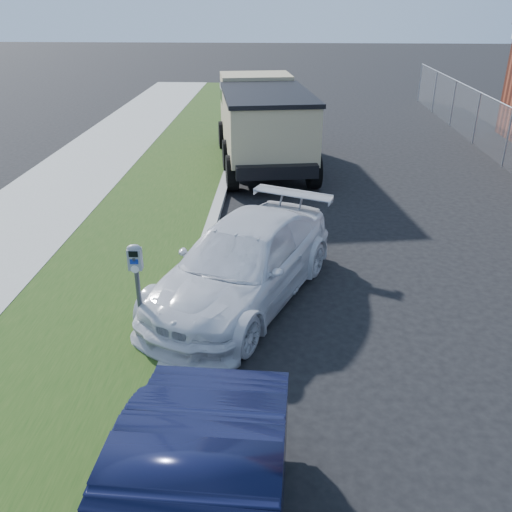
{
  "coord_description": "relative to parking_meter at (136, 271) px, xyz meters",
  "views": [
    {
      "loc": [
        -1.03,
        -7.05,
        4.88
      ],
      "look_at": [
        -1.4,
        1.0,
        1.0
      ],
      "focal_mm": 38.0,
      "sensor_mm": 36.0,
      "label": 1
    }
  ],
  "objects": [
    {
      "name": "ground",
      "position": [
        3.11,
        0.09,
        -1.25
      ],
      "size": [
        120.0,
        120.0,
        0.0
      ],
      "primitive_type": "plane",
      "color": "black",
      "rests_on": "ground"
    },
    {
      "name": "dump_truck",
      "position": [
        1.49,
        10.08,
        0.17
      ],
      "size": [
        3.39,
        6.72,
        2.52
      ],
      "rotation": [
        0.0,
        0.0,
        0.15
      ],
      "color": "black",
      "rests_on": "ground"
    },
    {
      "name": "white_wagon",
      "position": [
        1.49,
        1.52,
        -0.56
      ],
      "size": [
        3.66,
        5.13,
        1.38
      ],
      "primitive_type": "imported",
      "rotation": [
        0.0,
        0.0,
        -0.41
      ],
      "color": "silver",
      "rests_on": "ground"
    },
    {
      "name": "parking_meter",
      "position": [
        0.0,
        0.0,
        0.0
      ],
      "size": [
        0.21,
        0.15,
        1.52
      ],
      "rotation": [
        0.0,
        0.0,
        0.03
      ],
      "color": "#3F4247",
      "rests_on": "ground"
    },
    {
      "name": "streetside",
      "position": [
        -2.46,
        2.09,
        -1.18
      ],
      "size": [
        6.12,
        50.0,
        0.15
      ],
      "color": "gray",
      "rests_on": "ground"
    }
  ]
}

